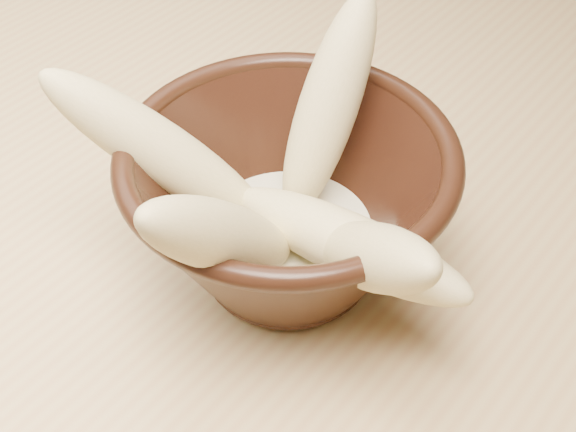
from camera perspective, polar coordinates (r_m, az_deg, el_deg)
The scene contains 8 objects.
table at distance 0.74m, azimuth 6.75°, elevation -0.32°, with size 1.20×0.80×0.75m.
bowl at distance 0.53m, azimuth 0.00°, elevation 0.79°, with size 0.22×0.22×0.12m.
milk_puddle at distance 0.55m, azimuth 0.00°, elevation -1.42°, with size 0.12×0.12×0.02m, color beige.
banana_upright at distance 0.54m, azimuth 2.88°, elevation 7.78°, with size 0.04×0.04×0.16m, color #C9BB76.
banana_left at distance 0.53m, azimuth -9.02°, elevation 4.51°, with size 0.04×0.04×0.18m, color #C9BB76.
banana_right at distance 0.47m, azimuth 5.99°, elevation -2.87°, with size 0.04×0.04×0.16m, color #C9BB76.
banana_across at distance 0.51m, azimuth 4.16°, elevation -1.95°, with size 0.04×0.04×0.18m, color #C9BB76.
banana_front at distance 0.46m, azimuth -4.59°, elevation -1.52°, with size 0.04×0.04×0.18m, color #C9BB76.
Camera 1 is at (0.25, -0.46, 1.19)m, focal length 50.00 mm.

